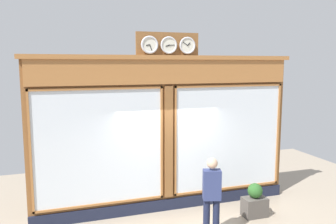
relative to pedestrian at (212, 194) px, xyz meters
The scene contains 4 objects.
shop_facade 2.01m from the pedestrian, 76.28° to the right, with size 6.56×0.42×4.30m.
pedestrian is the anchor object (origin of this frame).
planter_box 1.67m from the pedestrian, 157.68° to the right, with size 0.56×0.36×0.45m, color #4C4742.
planter_shrub 1.54m from the pedestrian, 157.68° to the right, with size 0.35×0.35×0.35m, color #285623.
Camera 1 is at (2.59, 7.72, 3.57)m, focal length 37.03 mm.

